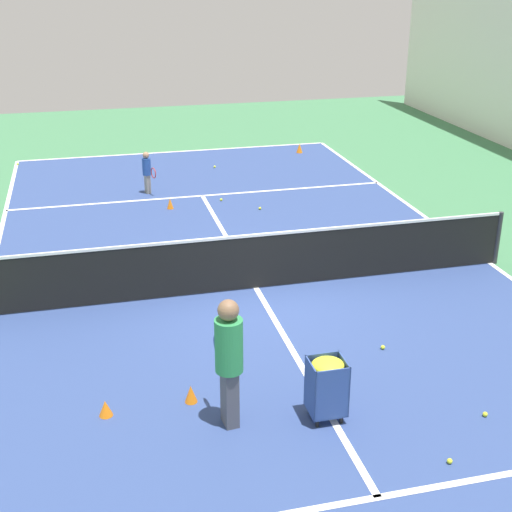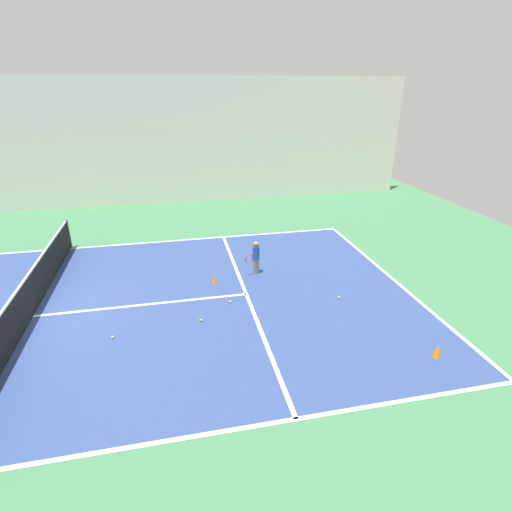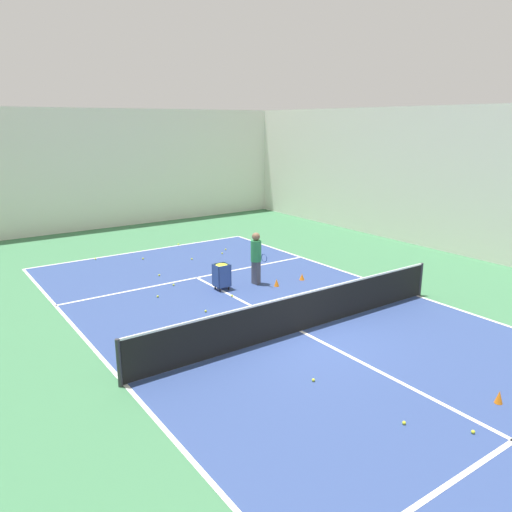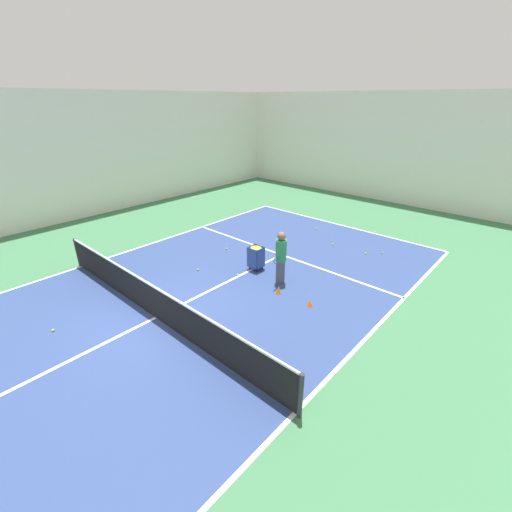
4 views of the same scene
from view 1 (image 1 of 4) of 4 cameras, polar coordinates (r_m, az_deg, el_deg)
ground_plane at (r=13.36m, az=0.00°, el=-2.58°), size 36.49×36.49×0.00m
court_playing_area at (r=13.36m, az=0.00°, el=-2.57°), size 9.78×21.10×0.00m
line_baseline_near at (r=23.18m, az=-6.36°, el=8.30°), size 9.78×0.10×0.00m
line_sideline_left at (r=15.20m, az=18.20°, el=-0.54°), size 0.10×21.10×0.00m
line_service_near at (r=18.67m, az=-4.31°, el=4.83°), size 9.78×0.10×0.00m
line_service_far at (r=8.72m, az=9.73°, el=-18.50°), size 9.78×0.10×0.00m
line_centre_service at (r=13.36m, az=0.00°, el=-2.56°), size 0.10×11.61×0.00m
tennis_net at (r=13.13m, az=0.00°, el=-0.36°), size 10.08×0.10×1.09m
player_near_baseline at (r=18.87m, az=-8.71°, el=6.83°), size 0.34×0.54×1.11m
coach_at_net at (r=9.16m, az=-2.18°, el=-7.92°), size 0.40×0.70×1.82m
ball_cart at (r=9.52m, az=5.70°, el=-9.74°), size 0.48×0.45×0.90m
training_cone_0 at (r=10.09m, az=-5.23°, el=-10.92°), size 0.18×0.18×0.26m
training_cone_1 at (r=10.00m, az=-11.95°, el=-11.82°), size 0.19×0.19×0.23m
training_cone_2 at (r=22.93m, az=3.50°, el=8.62°), size 0.20×0.20×0.30m
training_cone_3 at (r=17.72m, az=-6.89°, el=4.20°), size 0.16×0.16×0.27m
tennis_ball_0 at (r=10.52m, az=4.72°, el=-9.97°), size 0.07×0.07×0.07m
tennis_ball_1 at (r=21.22m, az=-3.33°, el=7.15°), size 0.07×0.07×0.07m
tennis_ball_2 at (r=15.68m, az=3.40°, el=1.45°), size 0.07×0.07×0.07m
tennis_ball_3 at (r=10.29m, az=17.86°, el=-11.95°), size 0.07×0.07×0.07m
tennis_ball_5 at (r=22.62m, az=-18.54°, el=6.99°), size 0.07×0.07×0.07m
tennis_ball_6 at (r=11.51m, az=10.11°, el=-7.20°), size 0.07×0.07×0.07m
tennis_ball_9 at (r=17.55m, az=0.32°, el=3.84°), size 0.07×0.07×0.07m
tennis_ball_10 at (r=9.35m, az=15.24°, el=-15.55°), size 0.07×0.07×0.07m
tennis_ball_15 at (r=18.22m, az=-2.80°, el=4.53°), size 0.07×0.07×0.07m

